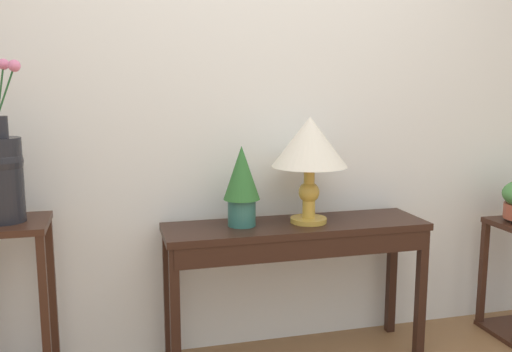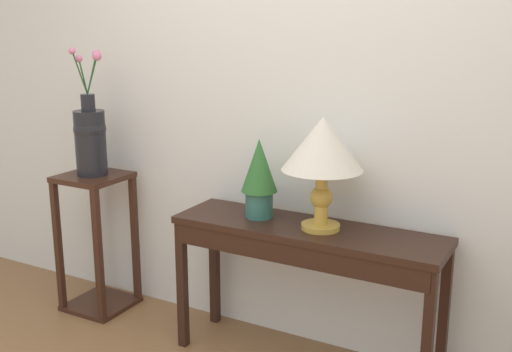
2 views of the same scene
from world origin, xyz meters
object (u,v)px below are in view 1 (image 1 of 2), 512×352
console_table (297,244)px  table_lamp (310,146)px  potted_plant_on_console (242,182)px  pedestal_stand_left (12,311)px  flower_vase_tall_left (2,170)px

console_table → table_lamp: (0.07, 0.02, 0.49)m
potted_plant_on_console → pedestal_stand_left: potted_plant_on_console is taller
potted_plant_on_console → flower_vase_tall_left: 1.08m
console_table → pedestal_stand_left: bearing=179.6°
table_lamp → potted_plant_on_console: bearing=176.4°
console_table → flower_vase_tall_left: flower_vase_tall_left is taller
console_table → table_lamp: table_lamp is taller
pedestal_stand_left → console_table: bearing=-0.4°
table_lamp → flower_vase_tall_left: flower_vase_tall_left is taller
console_table → pedestal_stand_left: (-1.35, 0.01, -0.21)m
table_lamp → pedestal_stand_left: (-1.42, -0.01, -0.71)m
potted_plant_on_console → flower_vase_tall_left: bearing=-178.1°
table_lamp → pedestal_stand_left: bearing=-179.4°
flower_vase_tall_left → table_lamp: bearing=0.6°
pedestal_stand_left → flower_vase_tall_left: size_ratio=1.14×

